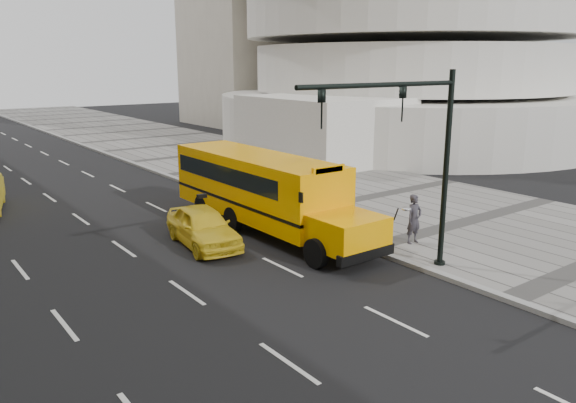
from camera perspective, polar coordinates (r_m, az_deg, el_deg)
ground at (r=21.70m, az=-13.90°, el=-4.18°), size 140.00×140.00×0.00m
sidewalk_museum at (r=28.33m, az=8.93°, el=0.46°), size 12.00×140.00×0.15m
curb_museum at (r=24.50m, az=-0.94°, el=-1.50°), size 0.30×140.00×0.15m
school_bus at (r=22.61m, az=-2.83°, el=1.59°), size 2.96×11.56×3.19m
taxi_near at (r=20.90m, az=-8.63°, el=-2.53°), size 2.26×4.47×1.46m
pedestrian at (r=20.94m, az=12.69°, el=-1.74°), size 0.68×0.45×1.82m
traffic_signal at (r=17.21m, az=13.04°, el=5.22°), size 6.18×0.36×6.40m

